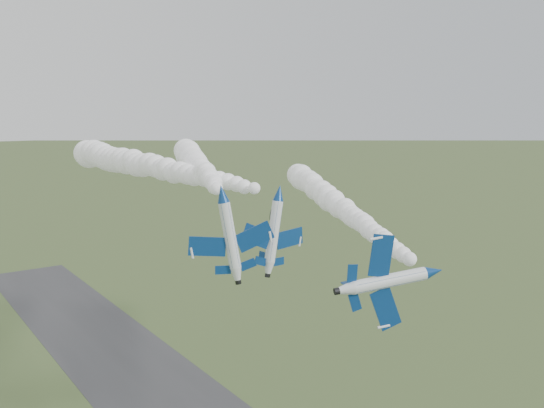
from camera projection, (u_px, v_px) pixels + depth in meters
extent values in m
cylinder|color=white|center=(434.00, 272.00, 69.66)|extent=(4.61, 8.82, 1.74)
cone|color=navy|center=(460.00, 285.00, 64.39)|extent=(2.41, 2.75, 1.74)
cone|color=white|center=(412.00, 260.00, 74.74)|extent=(2.27, 2.35, 1.74)
cylinder|color=black|center=(408.00, 258.00, 75.73)|extent=(1.04, 0.89, 0.88)
ellipsoid|color=black|center=(448.00, 276.00, 67.64)|extent=(2.11, 3.22, 1.16)
cube|color=navy|center=(427.00, 244.00, 69.84)|extent=(1.52, 2.59, 4.78)
cube|color=navy|center=(430.00, 295.00, 71.01)|extent=(1.52, 2.59, 4.78)
cube|color=navy|center=(414.00, 249.00, 73.53)|extent=(0.72, 1.20, 2.08)
cube|color=navy|center=(416.00, 275.00, 74.15)|extent=(0.72, 1.20, 2.08)
cube|color=navy|center=(426.00, 261.00, 73.91)|extent=(2.72, 2.35, 0.40)
cylinder|color=white|center=(222.00, 194.00, 78.35)|extent=(5.17, 8.88, 1.82)
cone|color=navy|center=(228.00, 200.00, 72.93)|extent=(2.59, 2.86, 1.82)
cone|color=white|center=(218.00, 188.00, 83.57)|extent=(2.43, 2.47, 1.82)
cylinder|color=black|center=(217.00, 187.00, 84.60)|extent=(1.10, 0.95, 0.92)
ellipsoid|color=black|center=(223.00, 192.00, 76.03)|extent=(2.32, 3.28, 1.22)
cube|color=navy|center=(198.00, 199.00, 78.68)|extent=(5.43, 4.23, 0.94)
cube|color=navy|center=(245.00, 189.00, 79.73)|extent=(5.43, 4.23, 0.94)
cube|color=navy|center=(206.00, 192.00, 82.37)|extent=(2.39, 1.90, 0.45)
cube|color=navy|center=(230.00, 187.00, 82.93)|extent=(2.39, 1.90, 0.45)
cube|color=navy|center=(217.00, 180.00, 82.15)|extent=(1.13, 1.75, 2.32)
cylinder|color=white|center=(279.00, 193.00, 84.65)|extent=(2.48, 8.71, 1.78)
cone|color=navy|center=(305.00, 197.00, 80.50)|extent=(1.96, 2.39, 1.78)
cone|color=white|center=(256.00, 189.00, 88.64)|extent=(1.93, 1.98, 1.78)
cylinder|color=black|center=(252.00, 188.00, 89.42)|extent=(0.95, 0.69, 0.90)
ellipsoid|color=black|center=(290.00, 191.00, 82.93)|extent=(1.43, 3.03, 1.19)
cube|color=navy|center=(258.00, 192.00, 83.31)|extent=(4.84, 2.83, 0.98)
cube|color=navy|center=(291.00, 195.00, 87.25)|extent=(4.84, 2.83, 0.98)
cube|color=navy|center=(251.00, 189.00, 86.88)|extent=(2.12, 1.29, 0.46)
cube|color=navy|center=(269.00, 191.00, 88.98)|extent=(2.12, 1.29, 0.46)
cube|color=navy|center=(262.00, 181.00, 87.68)|extent=(0.65, 1.67, 2.24)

